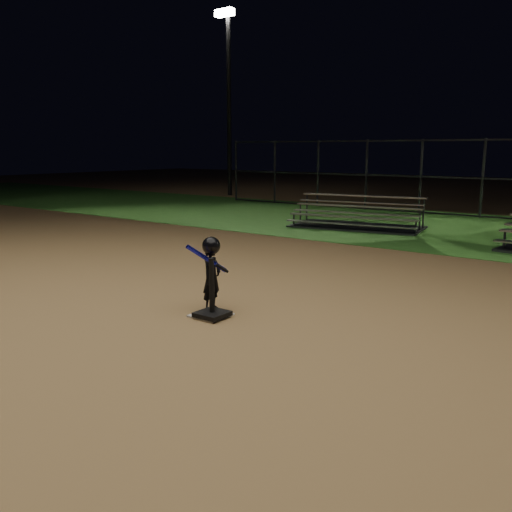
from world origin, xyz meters
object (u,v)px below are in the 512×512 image
(home_plate, at_px, (211,315))
(batting_tee, at_px, (212,306))
(light_pole_left, at_px, (228,88))
(bleacher_left, at_px, (357,222))
(child_batter, at_px, (212,272))

(home_plate, height_order, batting_tee, batting_tee)
(home_plate, bearing_deg, light_pole_left, 128.77)
(home_plate, bearing_deg, batting_tee, -35.35)
(batting_tee, bearing_deg, light_pole_left, 128.84)
(home_plate, height_order, bleacher_left, bleacher_left)
(bleacher_left, height_order, light_pole_left, light_pole_left)
(bleacher_left, distance_m, light_pole_left, 12.66)
(child_batter, xyz_separation_m, light_pole_left, (-11.84, 14.73, 4.40))
(child_batter, relative_size, bleacher_left, 0.27)
(batting_tee, relative_size, light_pole_left, 0.09)
(batting_tee, distance_m, bleacher_left, 8.91)
(batting_tee, bearing_deg, bleacher_left, 104.41)
(bleacher_left, bearing_deg, home_plate, -85.39)
(home_plate, relative_size, bleacher_left, 0.12)
(child_batter, height_order, bleacher_left, child_batter)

